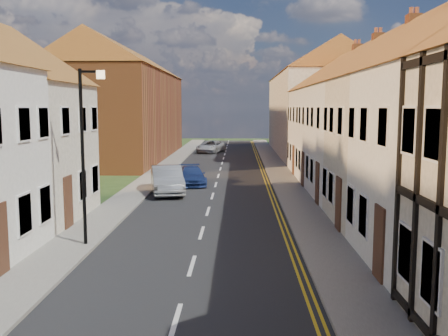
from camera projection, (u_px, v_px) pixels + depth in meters
name	position (u px, v px, depth m)	size (l,w,h in m)	color
road	(212.00, 196.00, 27.19)	(7.00, 90.00, 0.02)	black
pavement_left	(132.00, 195.00, 27.31)	(1.80, 90.00, 0.12)	#9E9B90
pavement_right	(293.00, 196.00, 27.05)	(1.80, 90.00, 0.12)	#9E9B90
cottage_r_cream_mid	(436.00, 116.00, 19.92)	(8.30, 5.20, 9.00)	#F1E4CB
cottage_r_pink	(394.00, 114.00, 25.28)	(8.30, 6.00, 9.00)	silver
cottage_r_white_far	(367.00, 113.00, 30.63)	(8.30, 5.20, 9.00)	silver
cottage_r_cream_far	(348.00, 112.00, 35.99)	(8.30, 6.00, 9.00)	silver
block_right_far	(316.00, 102.00, 51.07)	(8.30, 24.20, 10.50)	#F1E4CB
block_left_far	(124.00, 102.00, 46.66)	(8.30, 24.20, 10.50)	brown
lamppost	(85.00, 146.00, 16.95)	(0.88, 0.15, 6.00)	black
car_mid	(167.00, 180.00, 27.98)	(1.64, 4.72, 1.55)	#93969A
car_far	(192.00, 176.00, 31.13)	(1.60, 3.94, 1.14)	navy
car_distant	(211.00, 147.00, 52.99)	(2.15, 4.65, 1.29)	#B4B7BC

